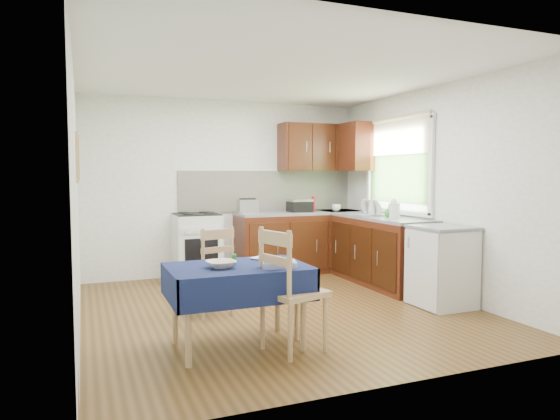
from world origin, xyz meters
name	(u,v)px	position (x,y,z in m)	size (l,w,h in m)	color
floor	(279,309)	(0.00, 0.00, 0.00)	(4.20, 4.20, 0.00)	#473012
ceiling	(279,73)	(0.00, 0.00, 2.50)	(4.00, 4.20, 0.02)	white
wall_back	(226,188)	(0.00, 2.10, 1.25)	(4.00, 0.02, 2.50)	silver
wall_front	(395,204)	(0.00, -2.10, 1.25)	(4.00, 0.02, 2.50)	silver
wall_left	(75,196)	(-2.00, 0.00, 1.25)	(0.02, 4.20, 2.50)	silver
wall_right	(433,191)	(2.00, 0.00, 1.25)	(0.02, 4.20, 2.50)	silver
base_cabinets	(336,247)	(1.36, 1.26, 0.43)	(1.90, 2.30, 0.86)	#361309
worktop_back	(300,213)	(1.05, 1.80, 0.88)	(1.90, 0.60, 0.04)	slate
worktop_right	(381,218)	(1.70, 0.65, 0.88)	(0.60, 1.70, 0.04)	slate
worktop_corner	(339,212)	(1.70, 1.80, 0.88)	(0.60, 0.60, 0.04)	slate
splashback	(268,191)	(0.65, 2.08, 1.20)	(2.70, 0.02, 0.60)	beige
upper_cabinets	(329,147)	(1.52, 1.80, 1.85)	(1.20, 0.85, 0.70)	#361309
stove	(197,247)	(-0.50, 1.80, 0.46)	(0.60, 0.61, 0.92)	silver
window	(397,159)	(1.97, 0.70, 1.65)	(0.04, 1.48, 1.26)	#2D4E20
fridge	(442,266)	(1.70, -0.55, 0.44)	(0.58, 0.60, 0.89)	silver
corkboard	(78,159)	(-1.97, 0.30, 1.60)	(0.04, 0.62, 0.47)	#AA7D55
dining_table	(237,278)	(-0.76, -0.97, 0.59)	(1.14, 0.78, 0.69)	#0D1336
chair_far	(212,269)	(-0.73, 0.04, 0.49)	(0.50, 0.50, 0.92)	#AA7D55
chair_near	(289,287)	(-0.40, -1.23, 0.54)	(0.56, 0.56, 1.02)	#AA7D55
toaster	(248,206)	(0.22, 1.75, 1.00)	(0.28, 0.17, 0.21)	silver
sandwich_press	(300,206)	(1.01, 1.74, 0.99)	(0.32, 0.28, 0.19)	black
sauce_bottle	(313,204)	(1.22, 1.71, 1.01)	(0.05, 0.05, 0.23)	#B80E15
yellow_packet	(299,206)	(1.07, 1.90, 0.97)	(0.11, 0.07, 0.15)	gold
dish_rack	(371,214)	(1.63, 0.79, 0.92)	(0.46, 0.35, 0.22)	gray
kettle	(394,209)	(1.75, 0.43, 1.01)	(0.14, 0.14, 0.24)	silver
cup	(336,208)	(1.57, 1.65, 0.95)	(0.13, 0.13, 0.10)	white
soap_bottle_a	(372,206)	(1.62, 0.74, 1.03)	(0.10, 0.10, 0.27)	silver
soap_bottle_b	(365,207)	(1.70, 1.05, 1.00)	(0.09, 0.09, 0.19)	#1B50A1
soap_bottle_c	(389,211)	(1.70, 0.48, 0.98)	(0.12, 0.12, 0.15)	#278F30
plate_bowl	(221,264)	(-0.91, -1.01, 0.72)	(0.24, 0.24, 0.06)	beige
book	(260,260)	(-0.51, -0.82, 0.70)	(0.17, 0.23, 0.02)	white
spice_jar	(234,259)	(-0.76, -0.89, 0.73)	(0.04, 0.04, 0.09)	#227F29
tea_towel	(279,264)	(-0.46, -1.16, 0.71)	(0.28, 0.22, 0.05)	#2A359B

